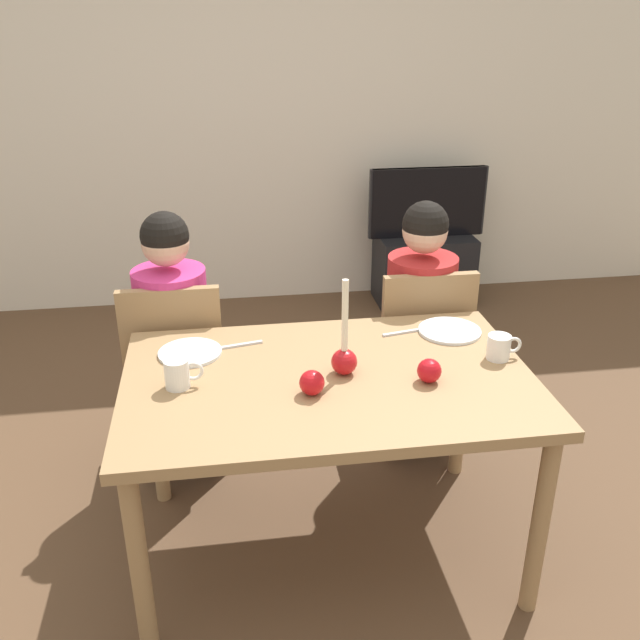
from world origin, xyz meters
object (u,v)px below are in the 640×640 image
(chair_right, at_px, (420,349))
(plate_left, at_px, (190,353))
(dining_table, at_px, (329,397))
(chair_left, at_px, (176,365))
(tv_stand, at_px, (423,269))
(tv, at_px, (428,202))
(candle_centerpiece, at_px, (344,355))
(person_left_child, at_px, (176,350))
(plate_right, at_px, (450,331))
(apple_near_candle, at_px, (429,371))
(apple_by_left_plate, at_px, (312,383))
(person_right_child, at_px, (418,334))
(mug_right, at_px, (500,347))
(mug_left, at_px, (178,373))

(chair_right, height_order, plate_left, chair_right)
(plate_left, bearing_deg, dining_table, -26.51)
(chair_left, bearing_deg, tv_stand, 46.81)
(tv, distance_m, candle_centerpiece, 2.49)
(person_left_child, xyz_separation_m, plate_right, (1.07, -0.37, 0.19))
(tv_stand, height_order, apple_near_candle, apple_near_candle)
(tv_stand, distance_m, apple_by_left_plate, 2.71)
(person_right_child, xyz_separation_m, candle_centerpiece, (-0.45, -0.63, 0.25))
(mug_right, bearing_deg, chair_right, 101.35)
(chair_right, relative_size, apple_by_left_plate, 10.81)
(tv_stand, distance_m, apple_near_candle, 2.55)
(person_right_child, xyz_separation_m, mug_left, (-1.01, -0.64, 0.23))
(dining_table, distance_m, person_right_child, 0.82)
(tv, bearing_deg, candle_centerpiece, -113.13)
(tv, relative_size, mug_left, 6.13)
(dining_table, xyz_separation_m, tv, (1.03, 2.30, 0.04))
(mug_left, bearing_deg, plate_left, 82.66)
(chair_right, height_order, apple_near_candle, chair_right)
(dining_table, xyz_separation_m, plate_right, (0.52, 0.27, 0.09))
(chair_right, xyz_separation_m, tv_stand, (0.53, 1.69, -0.27))
(tv, relative_size, mug_right, 6.25)
(mug_left, bearing_deg, dining_table, -0.07)
(apple_by_left_plate, bearing_deg, mug_left, 165.55)
(candle_centerpiece, distance_m, apple_by_left_plate, 0.18)
(dining_table, relative_size, apple_near_candle, 16.98)
(mug_left, bearing_deg, person_left_child, 94.74)
(candle_centerpiece, xyz_separation_m, plate_left, (-0.53, 0.23, -0.06))
(chair_left, relative_size, apple_near_candle, 10.91)
(chair_left, relative_size, person_right_child, 0.77)
(chair_left, height_order, plate_left, chair_left)
(tv_stand, distance_m, mug_right, 2.36)
(plate_right, height_order, apple_near_candle, apple_near_candle)
(plate_left, distance_m, plate_right, 0.99)
(person_right_child, distance_m, mug_left, 1.22)
(person_left_child, height_order, tv, person_left_child)
(mug_left, xyz_separation_m, apple_by_left_plate, (0.43, -0.11, -0.01))
(tv, bearing_deg, mug_left, -123.73)
(candle_centerpiece, bearing_deg, dining_table, -169.49)
(plate_left, relative_size, mug_left, 1.78)
(tv, bearing_deg, person_left_child, -133.73)
(person_left_child, bearing_deg, person_right_child, 0.00)
(plate_right, bearing_deg, mug_left, -164.99)
(person_left_child, xyz_separation_m, candle_centerpiece, (0.61, -0.63, 0.25))
(plate_left, height_order, plate_right, same)
(chair_right, height_order, tv_stand, chair_right)
(candle_centerpiece, xyz_separation_m, apple_near_candle, (0.27, -0.10, -0.03))
(chair_left, xyz_separation_m, plate_left, (0.08, -0.37, 0.24))
(tv_stand, bearing_deg, chair_left, -133.19)
(chair_left, distance_m, tv_stand, 2.34)
(dining_table, xyz_separation_m, tv_stand, (1.03, 2.30, -0.43))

